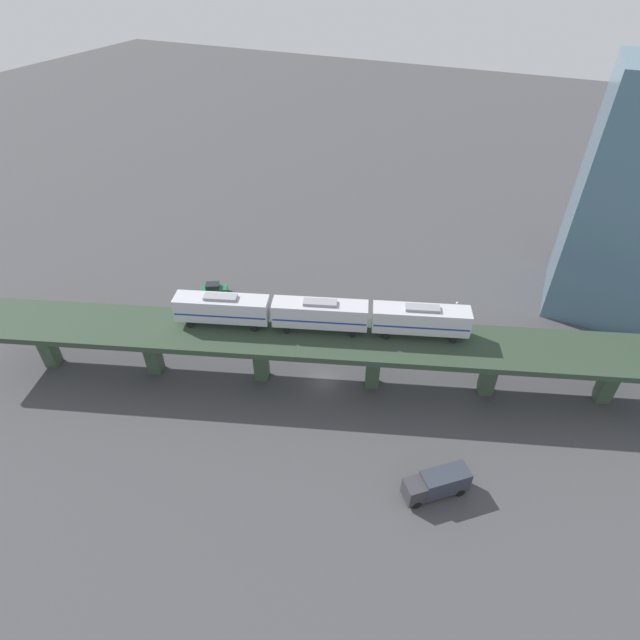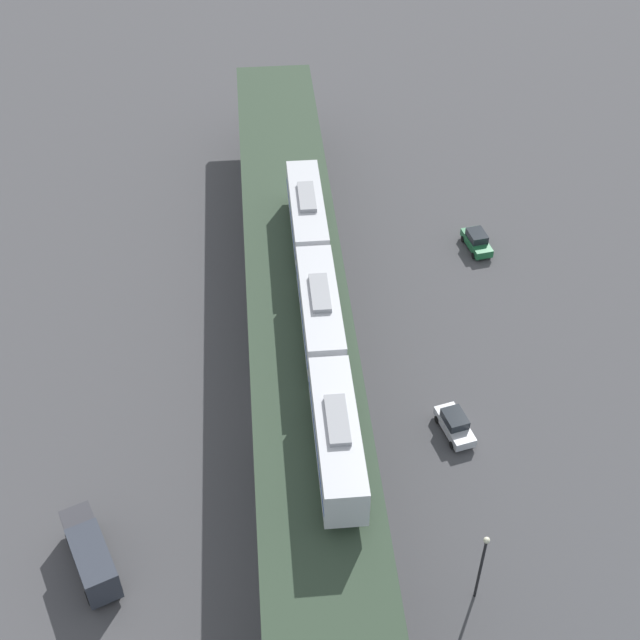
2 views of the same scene
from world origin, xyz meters
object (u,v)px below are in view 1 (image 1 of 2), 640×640
street_lamp (454,318)px  office_tower (637,200)px  subway_train (320,314)px  street_car_green (214,288)px  delivery_truck (437,483)px  street_car_silver (353,323)px

street_lamp → office_tower: (-19.40, 19.86, 13.89)m
subway_train → street_car_green: subway_train is taller
office_tower → street_car_green: bearing=-68.2°
delivery_truck → street_lamp: 26.96m
subway_train → street_car_green: 28.12m
street_car_silver → street_lamp: size_ratio=0.67×
subway_train → street_car_silver: bearing=177.3°
street_lamp → delivery_truck: bearing=9.0°
street_car_green → office_tower: (-23.59, 59.06, 17.06)m
office_tower → street_lamp: bearing=-45.7°
street_car_silver → delivery_truck: (23.25, 18.58, 0.82)m
subway_train → street_car_silver: size_ratio=7.72×
street_lamp → street_car_silver: bearing=-77.1°
street_lamp → street_car_green: bearing=-83.9°
delivery_truck → street_lamp: size_ratio=1.00×
subway_train → street_lamp: bearing=134.4°
delivery_truck → office_tower: bearing=161.2°
subway_train → office_tower: size_ratio=1.00×
street_car_green → street_lamp: 39.55m
subway_train → delivery_truck: subway_train is taller
office_tower → delivery_truck: bearing=-18.8°
street_car_silver → office_tower: bearing=123.5°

